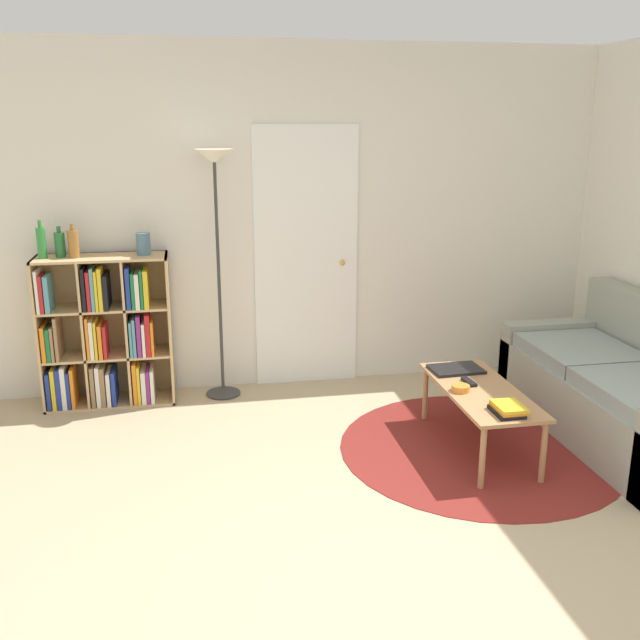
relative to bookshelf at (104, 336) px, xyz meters
name	(u,v)px	position (x,y,z in m)	size (l,w,h in m)	color
ground_plane	(427,585)	(1.63, -2.53, -0.52)	(14.00, 14.00, 0.00)	tan
wall_back	(318,221)	(1.63, 0.22, 0.77)	(7.43, 0.11, 2.60)	silver
rug	(480,448)	(2.42, -1.25, -0.51)	(1.80, 1.80, 0.01)	maroon
bookshelf	(104,336)	(0.00, 0.00, 0.00)	(0.93, 0.34, 1.11)	tan
floor_lamp	(216,197)	(0.85, 0.00, 0.99)	(0.27, 0.27, 1.84)	#333333
couch	(630,394)	(3.47, -1.23, -0.23)	(0.86, 1.88, 0.87)	gray
coffee_table	(480,395)	(2.41, -1.24, -0.16)	(0.45, 1.08, 0.40)	#AD7F51
laptop	(456,369)	(2.38, -0.88, -0.10)	(0.35, 0.25, 0.02)	black
bowl	(461,388)	(2.27, -1.25, -0.09)	(0.11, 0.11, 0.04)	orange
book_stack_on_table	(508,409)	(2.41, -1.63, -0.09)	(0.17, 0.21, 0.06)	black
remote	(469,382)	(2.37, -1.13, -0.10)	(0.06, 0.15, 0.02)	black
bottle_left	(42,243)	(-0.36, -0.01, 0.70)	(0.06, 0.06, 0.27)	#2D8438
bottle_middle	(60,244)	(-0.25, 0.02, 0.68)	(0.07, 0.07, 0.22)	#236633
bottle_right	(74,243)	(-0.15, -0.01, 0.69)	(0.08, 0.08, 0.24)	olive
vase_on_shelf	(143,244)	(0.32, 0.01, 0.67)	(0.10, 0.10, 0.16)	slate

